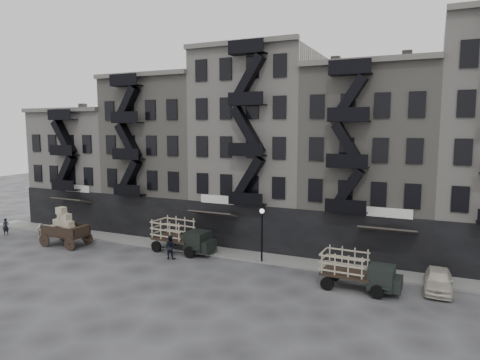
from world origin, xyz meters
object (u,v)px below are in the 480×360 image
at_px(stake_truck_east, 358,269).
at_px(car_east, 438,280).
at_px(horse, 40,230).
at_px(pedestrian_west, 6,227).
at_px(stake_truck_west, 182,234).
at_px(wagon, 64,224).
at_px(pedestrian_mid, 170,247).

relative_size(stake_truck_east, car_east, 1.21).
relative_size(horse, pedestrian_west, 1.27).
bearing_deg(stake_truck_east, stake_truck_west, 172.96).
height_order(horse, car_east, horse).
height_order(wagon, stake_truck_west, wagon).
relative_size(wagon, car_east, 0.98).
distance_m(stake_truck_east, pedestrian_mid, 14.75).
bearing_deg(car_east, stake_truck_east, -157.34).
relative_size(stake_truck_west, pedestrian_west, 3.42).
bearing_deg(pedestrian_west, stake_truck_east, -31.30).
xyz_separation_m(horse, stake_truck_east, (29.15, -0.47, 0.54)).
xyz_separation_m(stake_truck_west, pedestrian_mid, (0.11, -1.96, -0.61)).
xyz_separation_m(stake_truck_east, pedestrian_mid, (-14.73, 0.56, -0.46)).
bearing_deg(wagon, stake_truck_west, 13.43).
distance_m(horse, stake_truck_west, 14.47).
height_order(car_east, pedestrian_west, pedestrian_west).
relative_size(horse, stake_truck_east, 0.42).
relative_size(horse, pedestrian_mid, 1.09).
bearing_deg(horse, pedestrian_west, 114.13).
bearing_deg(horse, pedestrian_mid, -67.41).
relative_size(car_east, pedestrian_west, 2.54).
bearing_deg(horse, wagon, -75.88).
bearing_deg(pedestrian_mid, pedestrian_west, -5.30).
distance_m(horse, stake_truck_east, 29.16).
xyz_separation_m(pedestrian_west, pedestrian_mid, (18.85, 0.24, 0.14)).
distance_m(stake_truck_west, stake_truck_east, 15.06).
bearing_deg(pedestrian_west, horse, -28.84).
bearing_deg(pedestrian_west, stake_truck_west, -24.06).
bearing_deg(stake_truck_west, stake_truck_east, -4.86).
height_order(horse, pedestrian_mid, pedestrian_mid).
bearing_deg(wagon, car_east, 3.49).
bearing_deg(wagon, pedestrian_mid, 3.01).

